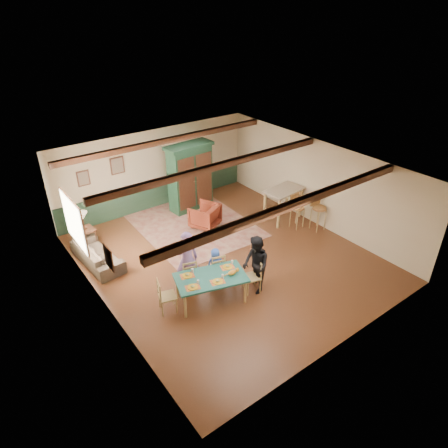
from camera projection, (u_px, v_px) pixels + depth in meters
floor at (227, 257)px, 11.23m from camera, size 8.00×8.00×0.00m
wall_back at (155, 169)px, 13.35m from camera, size 7.00×0.02×2.70m
wall_left at (99, 261)px, 8.75m from camera, size 0.02×8.00×2.70m
wall_right at (317, 183)px, 12.36m from camera, size 0.02×8.00×2.70m
ceiling at (227, 168)px, 9.89m from camera, size 7.00×8.00×0.02m
wainscot_back at (158, 194)px, 13.78m from camera, size 6.95×0.03×0.90m
ceiling_beam_front at (293, 205)px, 8.33m from camera, size 6.95×0.16×0.16m
ceiling_beam_mid at (218, 166)px, 10.21m from camera, size 6.95×0.16×0.16m
ceiling_beam_back at (167, 140)px, 12.03m from camera, size 6.95×0.16×0.16m
window_left at (73, 222)px, 9.86m from camera, size 0.06×1.60×1.30m
picture_left_wall at (109, 258)px, 8.15m from camera, size 0.04×0.42×0.52m
picture_back_a at (117, 166)px, 12.43m from camera, size 0.45×0.04×0.55m
picture_back_b at (83, 178)px, 11.94m from camera, size 0.38×0.04×0.48m
dining_table at (211, 289)px, 9.49m from camera, size 1.84×1.35×0.69m
dining_chair_far_left at (188, 273)px, 9.88m from camera, size 0.48×0.50×0.87m
dining_chair_far_right at (216, 267)px, 10.09m from camera, size 0.48×0.50×0.87m
dining_chair_end_left at (167, 295)px, 9.13m from camera, size 0.50×0.48×0.87m
dining_chair_end_right at (252, 276)px, 9.76m from camera, size 0.50×0.48×0.87m
person_man at (187, 260)px, 9.76m from camera, size 0.66×0.53×1.58m
person_woman at (256, 265)px, 9.63m from camera, size 0.76×0.87×1.51m
person_child at (215, 265)px, 10.14m from camera, size 0.51×0.41×0.92m
cat at (232, 272)px, 9.36m from camera, size 0.35×0.22×0.16m
place_setting_near_left at (193, 286)px, 8.96m from camera, size 0.43×0.37×0.11m
place_setting_near_center at (218, 280)px, 9.14m from camera, size 0.43×0.37×0.11m
place_setting_far_left at (187, 274)px, 9.33m from camera, size 0.43×0.37×0.11m
place_setting_far_right at (227, 265)px, 9.63m from camera, size 0.43×0.37×0.11m
area_rug at (194, 225)px, 12.79m from camera, size 3.37×3.96×0.01m
armoire at (190, 177)px, 13.31m from camera, size 1.66×0.76×2.28m
armchair at (205, 216)px, 12.57m from camera, size 1.08×1.09×0.75m
sofa at (97, 254)px, 10.87m from camera, size 0.89×1.97×0.56m
end_table at (87, 238)px, 11.55m from camera, size 0.53×0.53×0.60m
table_lamp at (83, 221)px, 11.27m from camera, size 0.32×0.32×0.55m
counter_table at (283, 204)px, 12.91m from camera, size 1.36×0.90×1.07m
bar_stool_left at (297, 211)px, 12.45m from camera, size 0.41×0.45×1.10m
bar_stool_right at (319, 212)px, 12.31m from camera, size 0.45×0.49×1.19m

